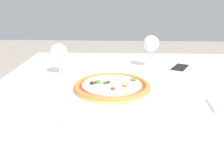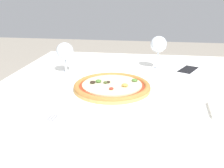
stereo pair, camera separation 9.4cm
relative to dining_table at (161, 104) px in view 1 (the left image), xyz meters
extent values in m
cube|color=brown|center=(0.00, 0.00, 0.05)|extent=(1.28, 1.05, 0.04)
cube|color=white|center=(0.00, 0.00, 0.07)|extent=(1.38, 1.15, 0.01)
cylinder|color=brown|center=(-0.58, 0.47, -0.31)|extent=(0.06, 0.06, 0.69)
cylinder|color=white|center=(-0.20, -0.06, 0.08)|extent=(0.33, 0.33, 0.01)
cylinder|color=tan|center=(-0.20, -0.06, 0.09)|extent=(0.29, 0.29, 0.01)
torus|color=#B27538|center=(-0.20, -0.06, 0.10)|extent=(0.29, 0.29, 0.02)
cylinder|color=#BC381E|center=(-0.20, -0.06, 0.10)|extent=(0.25, 0.25, 0.00)
cylinder|color=beige|center=(-0.20, -0.06, 0.10)|extent=(0.23, 0.23, 0.00)
ellipsoid|color=#2D2319|center=(-0.22, -0.04, 0.11)|extent=(0.02, 0.02, 0.01)
ellipsoid|color=#425123|center=(-0.23, -0.05, 0.11)|extent=(0.02, 0.02, 0.01)
ellipsoid|color=#A83323|center=(-0.19, -0.11, 0.11)|extent=(0.02, 0.02, 0.01)
ellipsoid|color=#4C7A33|center=(-0.12, -0.01, 0.11)|extent=(0.02, 0.02, 0.01)
ellipsoid|color=#2D2319|center=(-0.27, -0.06, 0.11)|extent=(0.02, 0.02, 0.01)
ellipsoid|color=#BC9342|center=(-0.15, -0.07, 0.11)|extent=(0.02, 0.02, 0.01)
ellipsoid|color=#4C7A33|center=(-0.25, -0.04, 0.11)|extent=(0.02, 0.02, 0.01)
cube|color=silver|center=(-0.35, -0.39, 0.08)|extent=(0.02, 0.11, 0.00)
cube|color=silver|center=(-0.35, -0.33, 0.08)|extent=(0.02, 0.01, 0.00)
cube|color=silver|center=(-0.36, -0.30, 0.08)|extent=(0.01, 0.05, 0.00)
cube|color=silver|center=(-0.35, -0.30, 0.08)|extent=(0.01, 0.05, 0.00)
cube|color=silver|center=(-0.34, -0.30, 0.08)|extent=(0.01, 0.05, 0.00)
cube|color=silver|center=(-0.33, -0.30, 0.08)|extent=(0.01, 0.05, 0.00)
cylinder|color=silver|center=(-0.45, 0.14, 0.08)|extent=(0.06, 0.06, 0.00)
cylinder|color=silver|center=(-0.45, 0.14, 0.11)|extent=(0.01, 0.01, 0.07)
sphere|color=silver|center=(-0.45, 0.14, 0.18)|extent=(0.08, 0.08, 0.08)
cylinder|color=silver|center=(-0.02, 0.27, 0.08)|extent=(0.06, 0.06, 0.00)
cylinder|color=silver|center=(-0.02, 0.27, 0.12)|extent=(0.01, 0.01, 0.09)
sphere|color=silver|center=(-0.02, 0.27, 0.20)|extent=(0.08, 0.08, 0.08)
cube|color=white|center=(0.12, 0.25, 0.08)|extent=(0.13, 0.16, 0.01)
cube|color=black|center=(0.12, 0.25, 0.08)|extent=(0.11, 0.14, 0.00)
camera|label=1|loc=(-0.16, -0.94, 0.43)|focal=40.00mm
camera|label=2|loc=(-0.07, -0.93, 0.43)|focal=40.00mm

